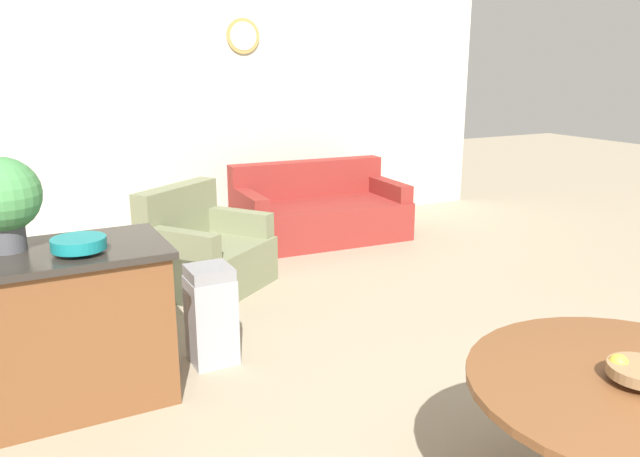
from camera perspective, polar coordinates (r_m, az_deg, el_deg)
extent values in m
cube|color=beige|center=(7.10, -12.79, 10.10)|extent=(8.00, 0.06, 2.70)
cylinder|color=tan|center=(7.28, -7.06, 17.07)|extent=(0.38, 0.02, 0.38)
cylinder|color=white|center=(7.26, -7.02, 17.07)|extent=(0.31, 0.01, 0.31)
cylinder|color=brown|center=(2.73, 27.12, -12.82)|extent=(1.29, 1.29, 0.03)
cylinder|color=olive|center=(2.71, 27.21, -12.21)|extent=(0.09, 0.09, 0.03)
sphere|color=gold|center=(2.70, 25.61, -11.09)|extent=(0.08, 0.08, 0.08)
cube|color=brown|center=(3.83, -23.34, -8.80)|extent=(1.24, 0.65, 0.88)
cube|color=#2D2823|center=(3.68, -24.06, -2.22)|extent=(1.30, 0.71, 0.04)
cylinder|color=#147A7F|center=(3.55, -21.13, -1.95)|extent=(0.10, 0.10, 0.02)
cylinder|color=#147A7F|center=(3.54, -21.19, -1.28)|extent=(0.28, 0.28, 0.06)
cylinder|color=#4C4C51|center=(3.74, -26.67, -0.67)|extent=(0.19, 0.19, 0.16)
sphere|color=#478E4C|center=(3.69, -27.08, 2.77)|extent=(0.40, 0.40, 0.40)
cube|color=#9E9EA3|center=(4.14, -9.91, -8.25)|extent=(0.28, 0.28, 0.57)
cube|color=gray|center=(4.03, -10.12, -3.98)|extent=(0.27, 0.27, 0.08)
cube|color=maroon|center=(6.90, 0.07, 0.74)|extent=(1.87, 1.08, 0.42)
cube|color=maroon|center=(7.16, -1.19, 4.61)|extent=(1.83, 0.32, 0.40)
cube|color=maroon|center=(6.59, -6.51, 0.77)|extent=(0.21, 0.90, 0.60)
cube|color=maroon|center=(7.26, 6.05, 2.09)|extent=(0.21, 0.90, 0.60)
cube|color=#7A7F5B|center=(5.49, -10.07, -3.37)|extent=(1.23, 1.21, 0.40)
cube|color=#7A7F5B|center=(5.57, -12.94, 1.42)|extent=(0.86, 0.69, 0.48)
cube|color=#7A7F5B|center=(5.16, -12.74, -3.45)|extent=(0.55, 0.69, 0.61)
cube|color=#7A7F5B|center=(5.77, -7.77, -1.27)|extent=(0.55, 0.69, 0.61)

